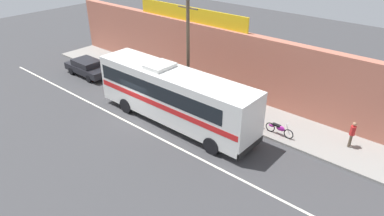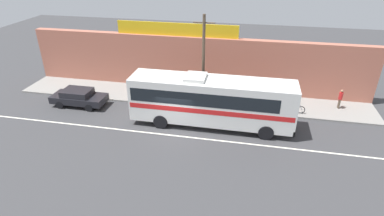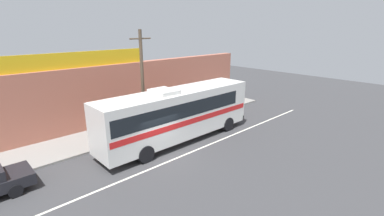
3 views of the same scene
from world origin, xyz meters
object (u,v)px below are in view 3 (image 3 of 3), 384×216
Objects in this scene: utility_pole at (143,82)px; motorcycle_red at (192,112)px; pedestrian_by_curb at (222,93)px; motorcycle_orange at (208,107)px; intercity_bus at (177,112)px.

motorcycle_red is (4.94, 0.29, -3.35)m from utility_pole.
motorcycle_red is at bearing -164.90° from pedestrian_by_curb.
motorcycle_red is 2.07m from motorcycle_orange.
utility_pole is 7.77m from motorcycle_orange.
pedestrian_by_curb reaches higher than motorcycle_orange.
pedestrian_by_curb is at bearing 22.76° from motorcycle_orange.
utility_pole is at bearing -176.59° from motorcycle_red.
motorcycle_red is 5.99m from pedestrian_by_curb.
utility_pole is at bearing -177.56° from motorcycle_orange.
utility_pole is (-0.96, 2.55, 1.85)m from intercity_bus.
motorcycle_orange is 4.03m from pedestrian_by_curb.
intercity_bus reaches higher than motorcycle_orange.
utility_pole reaches higher than motorcycle_orange.
motorcycle_red is at bearing 3.41° from utility_pole.
motorcycle_red is at bearing 35.59° from intercity_bus.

